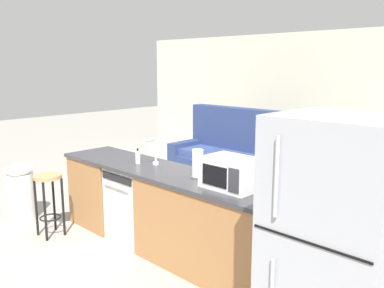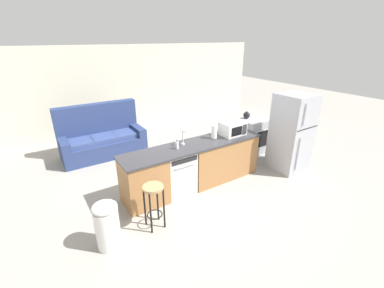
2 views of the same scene
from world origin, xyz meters
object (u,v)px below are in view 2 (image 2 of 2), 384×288
(paper_towel_roll, at_px, (214,132))
(trash_bin, at_px, (107,225))
(bar_stool, at_px, (154,198))
(couch, at_px, (102,139))
(soap_bottle, at_px, (177,145))
(dishwasher, at_px, (177,172))
(kettle, at_px, (247,115))
(refrigerator, at_px, (291,133))
(stove_range, at_px, (253,135))
(microwave, at_px, (233,128))

(paper_towel_roll, bearing_deg, trash_bin, -162.93)
(bar_stool, height_order, couch, couch)
(soap_bottle, bearing_deg, dishwasher, 157.67)
(soap_bottle, distance_m, kettle, 2.52)
(refrigerator, relative_size, kettle, 8.37)
(refrigerator, bearing_deg, couch, 136.72)
(kettle, bearing_deg, stove_range, -38.19)
(refrigerator, relative_size, paper_towel_roll, 6.09)
(microwave, bearing_deg, bar_stool, -162.39)
(dishwasher, bearing_deg, kettle, 15.58)
(bar_stool, bearing_deg, stove_range, 19.95)
(paper_towel_roll, height_order, trash_bin, paper_towel_roll)
(stove_range, relative_size, bar_stool, 1.22)
(trash_bin, bearing_deg, stove_range, 16.92)
(kettle, relative_size, bar_stool, 0.28)
(paper_towel_roll, bearing_deg, kettle, 22.68)
(refrigerator, height_order, paper_towel_roll, refrigerator)
(refrigerator, height_order, trash_bin, refrigerator)
(dishwasher, distance_m, stove_range, 2.66)
(paper_towel_roll, distance_m, bar_stool, 1.93)
(dishwasher, relative_size, microwave, 1.68)
(microwave, relative_size, paper_towel_roll, 1.77)
(refrigerator, distance_m, soap_bottle, 2.65)
(dishwasher, bearing_deg, paper_towel_roll, 2.46)
(stove_range, xyz_separation_m, paper_towel_roll, (-1.70, -0.51, 0.59))
(microwave, height_order, bar_stool, microwave)
(soap_bottle, relative_size, kettle, 0.86)
(trash_bin, bearing_deg, couch, 75.82)
(microwave, relative_size, couch, 0.25)
(stove_range, relative_size, kettle, 4.39)
(paper_towel_roll, distance_m, kettle, 1.66)
(refrigerator, relative_size, microwave, 3.43)
(refrigerator, distance_m, microwave, 1.37)
(paper_towel_roll, relative_size, trash_bin, 0.38)
(refrigerator, bearing_deg, stove_range, 89.99)
(refrigerator, height_order, microwave, refrigerator)
(stove_range, xyz_separation_m, trash_bin, (-4.15, -1.26, -0.07))
(couch, bearing_deg, bar_stool, -91.64)
(dishwasher, relative_size, trash_bin, 1.14)
(refrigerator, distance_m, trash_bin, 4.18)
(paper_towel_roll, relative_size, bar_stool, 0.38)
(dishwasher, relative_size, paper_towel_roll, 2.98)
(bar_stool, xyz_separation_m, trash_bin, (-0.74, -0.02, -0.16))
(refrigerator, distance_m, bar_stool, 3.43)
(refrigerator, distance_m, kettle, 1.25)
(kettle, relative_size, trash_bin, 0.28)
(bar_stool, bearing_deg, refrigerator, 2.35)
(kettle, xyz_separation_m, trash_bin, (-3.98, -1.39, -0.61))
(refrigerator, xyz_separation_m, kettle, (-0.17, 1.23, 0.13))
(microwave, xyz_separation_m, trash_bin, (-2.91, -0.71, -0.66))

